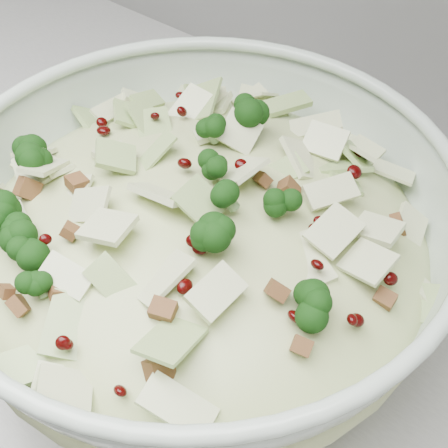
% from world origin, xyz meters
% --- Properties ---
extents(counter, '(3.60, 0.60, 0.90)m').
position_xyz_m(counter, '(0.00, 1.70, 0.45)').
color(counter, '#B7B7B2').
rests_on(counter, floor).
extents(mixing_bowl, '(0.54, 0.54, 0.16)m').
position_xyz_m(mixing_bowl, '(0.26, 1.60, 0.99)').
color(mixing_bowl, '#B7C9B8').
rests_on(mixing_bowl, counter).
extents(salad, '(0.52, 0.52, 0.17)m').
position_xyz_m(salad, '(0.26, 1.60, 1.01)').
color(salad, '#C0C385').
rests_on(salad, mixing_bowl).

